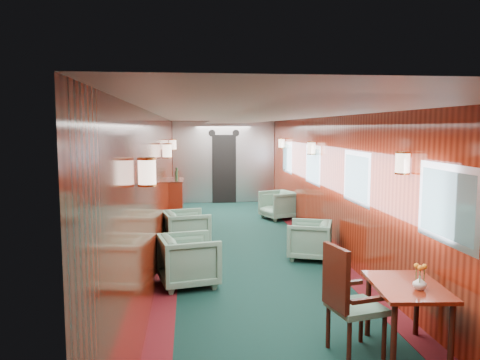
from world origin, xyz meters
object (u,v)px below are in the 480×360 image
Objects in this scene: credenza at (176,199)px; dining_table at (407,296)px; armchair_right_far at (278,205)px; armchair_right_near at (309,240)px; side_chair at (347,296)px; armchair_left_far at (186,230)px; armchair_left_near at (189,260)px.

dining_table is at bearing -71.23° from credenza.
armchair_right_near is at bearing -23.85° from armchair_right_far.
side_chair is at bearing -176.95° from dining_table.
armchair_right_far is (0.65, 6.80, -0.25)m from side_chair.
armchair_right_far is (0.14, 3.47, 0.02)m from armchair_right_near.
armchair_left_far is at bearing -61.41° from armchair_right_far.
armchair_left_near and armchair_left_far have the same top height.
armchair_right_near is at bearing -124.38° from armchair_left_far.
armchair_left_far is (-2.15, 4.19, -0.22)m from dining_table.
credenza is at bearing -7.54° from armchair_left_far.
credenza is 1.76× the size of armchair_right_near.
side_chair is at bearing 11.34° from armchair_right_near.
credenza reaches higher than side_chair.
armchair_right_near is 0.94× the size of armchair_right_far.
side_chair is 1.39× the size of armchair_left_far.
side_chair is 1.45× the size of armchair_right_far.
armchair_left_near reaches higher than dining_table.
credenza is 1.58× the size of armchair_left_near.
side_chair is 4.45m from armchair_left_far.
armchair_right_near is (2.07, -0.83, -0.03)m from armchair_left_far.
armchair_right_far is at bearing -5.78° from credenza.
dining_table is 1.38× the size of armchair_right_near.
armchair_left_near is 1.11× the size of armchair_right_near.
armchair_right_far is at bearing -52.42° from armchair_left_far.
armchair_left_near is 5.08m from armchair_right_far.
armchair_right_near is at bearing -73.18° from armchair_left_near.
armchair_left_far reaches higher than dining_table.
side_chair is at bearing -26.98° from armchair_right_far.
armchair_right_far is (2.20, 2.64, -0.02)m from armchair_left_far.
armchair_right_near is (0.51, 3.34, -0.27)m from side_chair.
credenza is at bearing -8.84° from armchair_left_near.
armchair_left_near reaches higher than armchair_right_near.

